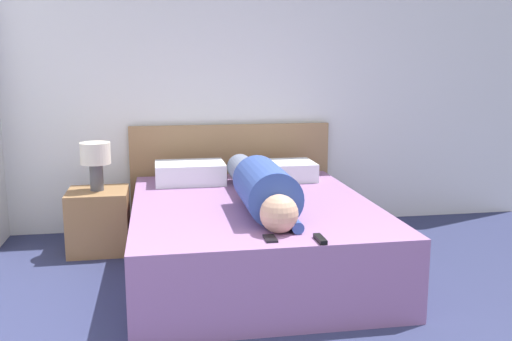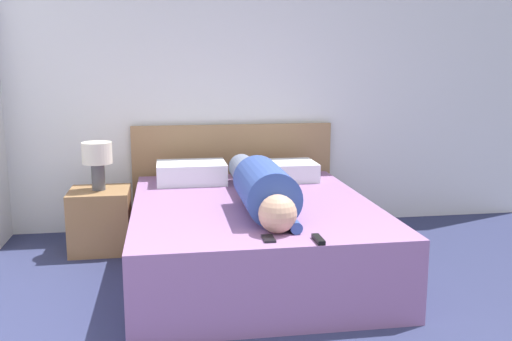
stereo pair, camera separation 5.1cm
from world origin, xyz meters
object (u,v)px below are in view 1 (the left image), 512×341
Objects in this scene: bed at (252,236)px; pillow_near_headboard at (190,173)px; tv_remote at (320,239)px; table_lamp at (96,158)px; cell_phone at (270,238)px; nightstand at (99,221)px; pillow_second at (282,171)px; person_lying at (261,187)px.

pillow_near_headboard is (-0.39, 0.72, 0.33)m from bed.
tv_remote is at bearing -70.13° from pillow_near_headboard.
table_lamp reaches higher than cell_phone.
pillow_near_headboard is at bearing 102.09° from cell_phone.
nightstand is at bearing 130.02° from tv_remote.
pillow_near_headboard is 1.78m from tv_remote.
cell_phone is (-0.42, -1.59, -0.07)m from pillow_second.
pillow_second is at bearing 68.88° from person_lying.
tv_remote is at bearing -16.01° from cell_phone.
cell_phone is (0.34, -1.59, -0.08)m from pillow_near_headboard.
table_lamp is 0.23× the size of person_lying.
pillow_near_headboard is 1.05× the size of pillow_second.
pillow_near_headboard reaches higher than bed.
pillow_second is at bearing 84.61° from tv_remote.
bed is 1.25× the size of person_lying.
pillow_second is 3.49× the size of tv_remote.
pillow_near_headboard is at bearing 109.87° from tv_remote.
tv_remote is (0.60, -1.67, -0.07)m from pillow_near_headboard.
tv_remote is at bearing -95.39° from pillow_second.
person_lying is at bearing -64.91° from pillow_near_headboard.
cell_phone is (1.06, -1.50, -0.23)m from table_lamp.
tv_remote is at bearing -76.53° from person_lying.
tv_remote is 0.27m from cell_phone.
bed is at bearing 102.72° from tv_remote.
cell_phone is at bearing -54.73° from nightstand.
pillow_near_headboard is 3.67× the size of tv_remote.
pillow_near_headboard is at bearing 7.29° from table_lamp.
bed is 1.27m from nightstand.
person_lying is (0.03, -0.17, 0.39)m from bed.
bed is 0.91m from cell_phone.
pillow_second is at bearing 0.00° from pillow_near_headboard.
nightstand is at bearing 90.00° from table_lamp.
bed is 0.43m from person_lying.
table_lamp is 0.74m from pillow_near_headboard.
pillow_near_headboard is 0.76m from pillow_second.
cell_phone reaches higher than bed.
pillow_near_headboard is at bearing 118.44° from bed.
nightstand is 0.29× the size of person_lying.
person_lying is 0.72m from cell_phone.
table_lamp is at bearing 125.27° from cell_phone.
person_lying is (1.14, -0.80, 0.40)m from nightstand.
table_lamp is 2.07m from tv_remote.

